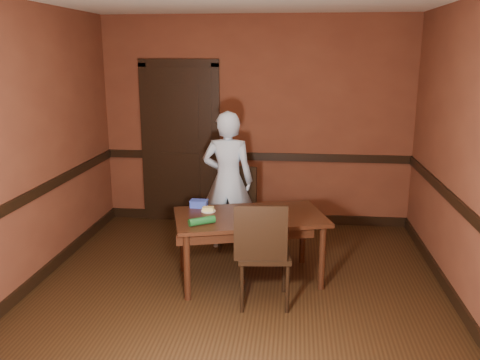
% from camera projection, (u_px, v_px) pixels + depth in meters
% --- Properties ---
extents(floor, '(4.00, 4.50, 0.01)m').
position_uv_depth(floor, '(236.00, 298.00, 4.74)').
color(floor, black).
rests_on(floor, ground).
extents(wall_back, '(4.00, 0.02, 2.70)m').
position_uv_depth(wall_back, '(256.00, 122.00, 6.58)').
color(wall_back, brown).
rests_on(wall_back, ground).
extents(wall_front, '(4.00, 0.02, 2.70)m').
position_uv_depth(wall_front, '(176.00, 256.00, 2.24)').
color(wall_front, brown).
rests_on(wall_front, ground).
extents(wall_left, '(0.02, 4.50, 2.70)m').
position_uv_depth(wall_left, '(18.00, 152.00, 4.62)').
color(wall_left, brown).
rests_on(wall_left, ground).
extents(wall_right, '(0.02, 4.50, 2.70)m').
position_uv_depth(wall_right, '(475.00, 162.00, 4.20)').
color(wall_right, brown).
rests_on(wall_right, ground).
extents(dado_back, '(4.00, 0.03, 0.10)m').
position_uv_depth(dado_back, '(256.00, 156.00, 6.67)').
color(dado_back, black).
rests_on(dado_back, ground).
extents(dado_left, '(0.03, 4.50, 0.10)m').
position_uv_depth(dado_left, '(25.00, 199.00, 4.73)').
color(dado_left, black).
rests_on(dado_left, ground).
extents(dado_right, '(0.03, 4.50, 0.10)m').
position_uv_depth(dado_right, '(468.00, 213.00, 4.31)').
color(dado_right, black).
rests_on(dado_right, ground).
extents(baseboard_back, '(4.00, 0.03, 0.12)m').
position_uv_depth(baseboard_back, '(255.00, 217.00, 6.88)').
color(baseboard_back, black).
rests_on(baseboard_back, ground).
extents(baseboard_left, '(0.03, 4.50, 0.12)m').
position_uv_depth(baseboard_left, '(33.00, 282.00, 4.93)').
color(baseboard_left, black).
rests_on(baseboard_left, ground).
extents(baseboard_right, '(0.03, 4.50, 0.12)m').
position_uv_depth(baseboard_right, '(457.00, 303.00, 4.51)').
color(baseboard_right, black).
rests_on(baseboard_right, ground).
extents(door, '(1.05, 0.07, 2.20)m').
position_uv_depth(door, '(180.00, 141.00, 6.72)').
color(door, black).
rests_on(door, ground).
extents(dining_table, '(1.62, 1.18, 0.68)m').
position_uv_depth(dining_table, '(250.00, 248.00, 5.05)').
color(dining_table, black).
rests_on(dining_table, floor).
extents(chair_far, '(0.53, 0.53, 0.94)m').
position_uv_depth(chair_far, '(241.00, 210.00, 5.83)').
color(chair_far, black).
rests_on(chair_far, floor).
extents(chair_near, '(0.50, 0.50, 0.98)m').
position_uv_depth(chair_near, '(264.00, 252.00, 4.56)').
color(chair_near, black).
rests_on(chair_near, floor).
extents(person, '(0.60, 0.40, 1.60)m').
position_uv_depth(person, '(228.00, 181.00, 5.82)').
color(person, silver).
rests_on(person, floor).
extents(sandwich_plate, '(0.28, 0.28, 0.07)m').
position_uv_depth(sandwich_plate, '(255.00, 216.00, 4.86)').
color(sandwich_plate, silver).
rests_on(sandwich_plate, dining_table).
extents(sauce_jar, '(0.07, 0.07, 0.08)m').
position_uv_depth(sauce_jar, '(271.00, 215.00, 4.84)').
color(sauce_jar, '#5C813D').
rests_on(sauce_jar, dining_table).
extents(cheese_saucer, '(0.15, 0.15, 0.05)m').
position_uv_depth(cheese_saucer, '(208.00, 210.00, 5.08)').
color(cheese_saucer, silver).
rests_on(cheese_saucer, dining_table).
extents(food_tub, '(0.18, 0.13, 0.07)m').
position_uv_depth(food_tub, '(199.00, 204.00, 5.22)').
color(food_tub, blue).
rests_on(food_tub, dining_table).
extents(wrapped_veg, '(0.25, 0.20, 0.07)m').
position_uv_depth(wrapped_veg, '(202.00, 221.00, 4.69)').
color(wrapped_veg, '#164F1F').
rests_on(wrapped_veg, dining_table).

